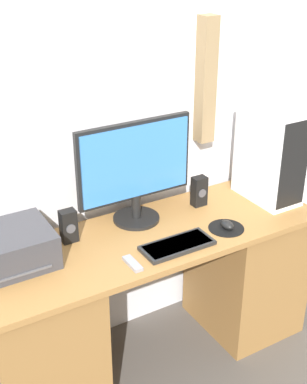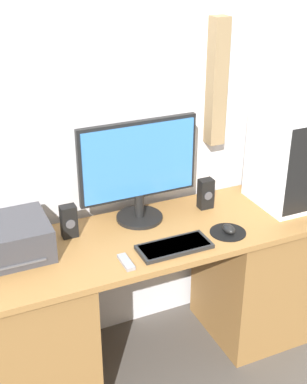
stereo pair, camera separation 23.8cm
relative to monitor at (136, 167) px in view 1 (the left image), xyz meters
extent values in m
cube|color=silver|center=(0.00, 0.17, 0.33)|extent=(6.40, 0.05, 2.70)
cube|color=olive|center=(0.46, 0.11, 0.32)|extent=(0.08, 0.08, 0.63)
cube|color=olive|center=(0.00, -0.16, -0.29)|extent=(1.66, 0.56, 0.03)
cube|color=olive|center=(-0.59, -0.16, -0.67)|extent=(0.46, 0.51, 0.72)
cube|color=olive|center=(0.58, -0.16, -0.67)|extent=(0.46, 0.51, 0.72)
cylinder|color=black|center=(0.00, 0.00, -0.27)|extent=(0.23, 0.23, 0.02)
cylinder|color=black|center=(0.00, 0.00, -0.20)|extent=(0.04, 0.04, 0.12)
cube|color=black|center=(0.00, 0.01, 0.03)|extent=(0.58, 0.03, 0.38)
cube|color=#387AC6|center=(0.00, -0.01, 0.03)|extent=(0.55, 0.01, 0.35)
cube|color=black|center=(0.03, -0.31, -0.27)|extent=(0.33, 0.14, 0.02)
cube|color=#424242|center=(0.03, -0.31, -0.26)|extent=(0.30, 0.12, 0.01)
cylinder|color=black|center=(0.32, -0.29, -0.28)|extent=(0.17, 0.17, 0.00)
ellipsoid|color=black|center=(0.32, -0.30, -0.26)|extent=(0.05, 0.08, 0.04)
cube|color=white|center=(0.70, -0.14, -0.03)|extent=(0.20, 0.34, 0.49)
cube|color=black|center=(0.70, -0.31, -0.03)|extent=(0.18, 0.01, 0.44)
cube|color=#38383D|center=(-0.63, -0.06, -0.20)|extent=(0.33, 0.30, 0.15)
cube|color=#515156|center=(-0.63, -0.15, -0.24)|extent=(0.23, 0.14, 0.01)
cube|color=black|center=(-0.36, -0.02, -0.20)|extent=(0.07, 0.05, 0.16)
cylinder|color=#47474C|center=(-0.36, -0.05, -0.20)|extent=(0.04, 0.00, 0.04)
cube|color=black|center=(0.35, -0.03, -0.20)|extent=(0.07, 0.05, 0.16)
cylinder|color=#47474C|center=(0.35, -0.06, -0.20)|extent=(0.04, 0.00, 0.04)
cube|color=gray|center=(-0.21, -0.34, -0.27)|extent=(0.04, 0.12, 0.02)
camera|label=1|loc=(-1.08, -1.99, 1.00)|focal=50.00mm
camera|label=2|loc=(-0.87, -2.10, 1.00)|focal=50.00mm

